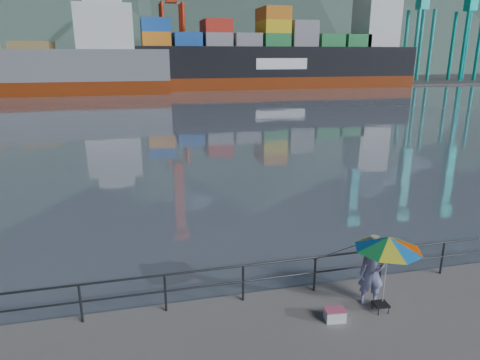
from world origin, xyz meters
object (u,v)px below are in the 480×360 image
object	(u,v)px
beach_umbrella	(389,243)
container_ship	(282,56)
bulk_carrier	(7,68)
cooler_bag	(335,315)
fisherman	(372,273)

from	to	relation	value
beach_umbrella	container_ship	world-z (taller)	container_ship
beach_umbrella	bulk_carrier	distance (m)	74.39
beach_umbrella	cooler_bag	size ratio (longest dim) A/B	4.19
bulk_carrier	container_ship	world-z (taller)	container_ship
fisherman	beach_umbrella	world-z (taller)	beach_umbrella
container_ship	cooler_bag	bearing A→B (deg)	-108.13
beach_umbrella	bulk_carrier	world-z (taller)	bulk_carrier
cooler_bag	bulk_carrier	xyz separation A→B (m)	(-23.95, 70.06, 3.93)
fisherman	container_ship	world-z (taller)	container_ship
cooler_bag	container_ship	distance (m)	79.44
beach_umbrella	cooler_bag	distance (m)	2.18
cooler_bag	bulk_carrier	distance (m)	74.15
beach_umbrella	cooler_bag	bearing A→B (deg)	-173.63
cooler_bag	container_ship	world-z (taller)	container_ship
fisherman	cooler_bag	world-z (taller)	fisherman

